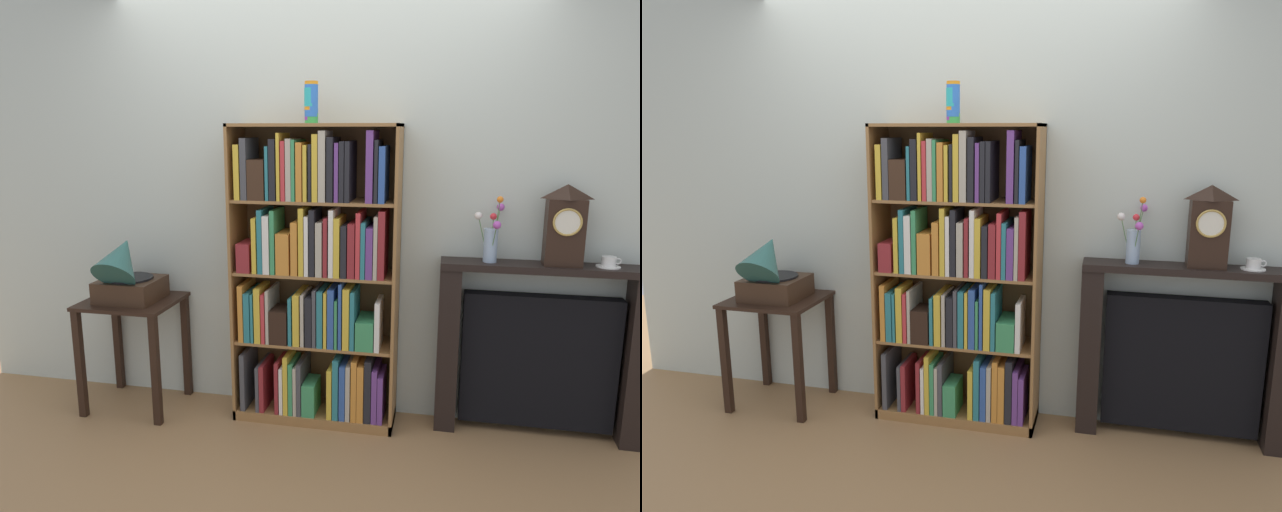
{
  "view_description": "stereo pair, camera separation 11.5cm",
  "coord_description": "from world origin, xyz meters",
  "views": [
    {
      "loc": [
        0.73,
        -3.15,
        1.74
      ],
      "look_at": [
        0.03,
        0.11,
        1.01
      ],
      "focal_mm": 33.08,
      "sensor_mm": 36.0,
      "label": 1
    },
    {
      "loc": [
        0.85,
        -3.13,
        1.74
      ],
      "look_at": [
        0.03,
        0.11,
        1.01
      ],
      "focal_mm": 33.08,
      "sensor_mm": 36.0,
      "label": 2
    }
  ],
  "objects": [
    {
      "name": "gramophone",
      "position": [
        -1.15,
        -0.02,
        0.88
      ],
      "size": [
        0.36,
        0.44,
        0.47
      ],
      "color": "#382316",
      "rests_on": "side_table_left"
    },
    {
      "name": "wall_back",
      "position": [
        0.07,
        0.31,
        1.3
      ],
      "size": [
        4.89,
        0.08,
        2.6
      ],
      "primitive_type": "cube",
      "color": "beige",
      "rests_on": "ground"
    },
    {
      "name": "mantel_clock",
      "position": [
        1.36,
        0.17,
        1.23
      ],
      "size": [
        0.2,
        0.13,
        0.44
      ],
      "color": "black",
      "rests_on": "fireplace_mantel"
    },
    {
      "name": "teacup_with_saucer",
      "position": [
        1.6,
        0.17,
        1.04
      ],
      "size": [
        0.13,
        0.12,
        0.06
      ],
      "color": "white",
      "rests_on": "fireplace_mantel"
    },
    {
      "name": "fireplace_mantel",
      "position": [
        1.28,
        0.19,
        0.5
      ],
      "size": [
        1.13,
        0.2,
        1.01
      ],
      "color": "black",
      "rests_on": "ground"
    },
    {
      "name": "bookshelf",
      "position": [
        0.01,
        0.1,
        0.85
      ],
      "size": [
        0.96,
        0.32,
        1.77
      ],
      "color": "olive",
      "rests_on": "ground"
    },
    {
      "name": "side_table_left",
      "position": [
        -1.15,
        0.03,
        0.53
      ],
      "size": [
        0.56,
        0.49,
        0.7
      ],
      "color": "black",
      "rests_on": "ground"
    },
    {
      "name": "cup_stack",
      "position": [
        -0.01,
        0.08,
        1.88
      ],
      "size": [
        0.08,
        0.08,
        0.22
      ],
      "color": "green",
      "rests_on": "bookshelf"
    },
    {
      "name": "ground_plane",
      "position": [
        0.0,
        0.0,
        -0.01
      ],
      "size": [
        7.89,
        6.4,
        0.02
      ],
      "primitive_type": "cube",
      "color": "#997047"
    },
    {
      "name": "flower_vase",
      "position": [
        0.98,
        0.17,
        1.15
      ],
      "size": [
        0.16,
        0.17,
        0.37
      ],
      "color": "#99B2D1",
      "rests_on": "fireplace_mantel"
    }
  ]
}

